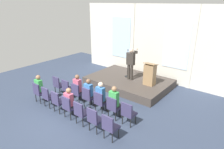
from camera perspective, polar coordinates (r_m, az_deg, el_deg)
name	(u,v)px	position (r m, az deg, el deg)	size (l,w,h in m)	color
ground_plane	(71,117)	(8.23, -11.87, -11.97)	(15.16, 15.16, 0.00)	#2D384C
rear_partition	(147,42)	(11.69, 10.11, 9.19)	(8.97, 0.14, 4.24)	beige
stage_platform	(129,82)	(10.83, 4.84, -2.13)	(4.28, 2.88, 0.40)	#3F3833
speaker	(131,62)	(10.33, 5.46, 3.69)	(0.52, 0.69, 1.69)	#332D28
mic_stand	(127,71)	(10.89, 4.47, 1.05)	(0.28, 0.28, 1.55)	black
lectern	(150,74)	(9.91, 10.90, 0.06)	(0.60, 0.48, 1.16)	#93724C
chair_r0_c0	(58,84)	(10.01, -15.30, -2.71)	(0.46, 0.44, 0.94)	black
chair_r0_c1	(67,88)	(9.49, -12.81, -3.78)	(0.46, 0.44, 0.94)	black
chair_r0_c2	(77,92)	(9.00, -10.03, -4.97)	(0.46, 0.44, 0.94)	black
audience_r0_c2	(78,87)	(8.96, -9.73, -3.59)	(0.36, 0.39, 1.34)	#2D2D33
chair_r0_c3	(88,96)	(8.54, -6.92, -6.27)	(0.46, 0.44, 0.94)	black
audience_r0_c3	(89,92)	(8.50, -6.58, -4.93)	(0.36, 0.39, 1.31)	#2D2D33
chair_r0_c4	(100,101)	(8.10, -3.46, -7.69)	(0.46, 0.44, 0.94)	black
audience_r0_c4	(101,96)	(8.06, -3.11, -6.15)	(0.36, 0.39, 1.35)	#2D2D33
chair_r0_c5	(113,106)	(7.71, 0.40, -9.23)	(0.46, 0.44, 0.94)	black
audience_r0_c5	(115,101)	(7.66, 0.78, -7.58)	(0.36, 0.39, 1.36)	#2D2D33
chair_r0_c6	(128,112)	(7.36, 4.70, -10.88)	(0.46, 0.44, 0.94)	black
chair_r1_c0	(39,91)	(9.50, -20.42, -4.61)	(0.46, 0.44, 0.94)	black
audience_r1_c0	(40,87)	(9.46, -20.14, -3.41)	(0.36, 0.39, 1.30)	#2D2D33
chair_r1_c1	(48,96)	(8.95, -18.09, -5.87)	(0.46, 0.44, 0.94)	black
chair_r1_c2	(58,101)	(8.43, -15.45, -7.28)	(0.46, 0.44, 0.94)	black
chair_r1_c3	(69,106)	(7.93, -12.44, -8.85)	(0.46, 0.44, 0.94)	black
audience_r1_c3	(70,101)	(7.89, -12.06, -7.53)	(0.36, 0.39, 1.27)	#2D2D33
chair_r1_c4	(81,112)	(7.46, -9.02, -10.60)	(0.46, 0.44, 0.94)	black
chair_r1_c5	(94,118)	(7.03, -5.11, -12.53)	(0.46, 0.44, 0.94)	black
chair_r1_c6	(110,126)	(6.65, -0.65, -14.63)	(0.46, 0.44, 0.94)	black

